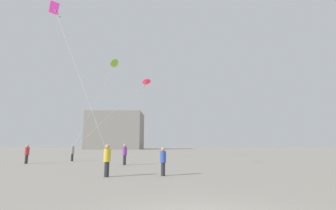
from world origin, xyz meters
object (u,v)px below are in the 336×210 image
Objects in this scene: person_in_purple at (125,153)px; person_in_yellow at (107,159)px; kite_magenta_delta at (56,11)px; kite_crimson_diamond at (146,82)px; person_in_red at (27,153)px; kite_lime_diamond at (114,63)px; person_in_blue at (163,160)px; building_left_hall at (116,131)px; person_in_grey at (72,152)px.

person_in_purple is 7.77m from person_in_yellow.
kite_crimson_diamond is at bearing 71.05° from kite_magenta_delta.
kite_lime_diamond is at bearing 86.02° from person_in_red.
person_in_blue is (3.20, 0.33, -0.10)m from person_in_yellow.
building_left_hall is at bearing 116.92° from person_in_red.
person_in_yellow is 0.08× the size of building_left_hall.
person_in_purple is 15.29m from kite_crimson_diamond.
building_left_hall is at bearing -171.19° from person_in_yellow.
kite_magenta_delta is at bearing 54.61° from person_in_purple.
person_in_blue is at bearing 94.44° from person_in_yellow.
kite_crimson_diamond reaches higher than person_in_purple.
person_in_grey reaches higher than person_in_blue.
person_in_purple is at bearing 179.65° from person_in_yellow.
kite_lime_diamond is at bearing 50.16° from person_in_blue.
person_in_red is at bearing -4.23° from person_in_purple.
person_in_grey is 0.08× the size of building_left_hall.
person_in_red is (-9.64, 1.78, -0.02)m from person_in_purple.
person_in_purple is 76.64m from building_left_hall.
person_in_purple is at bearing 12.33° from person_in_red.
person_in_grey is 0.17× the size of kite_crimson_diamond.
person_in_yellow is at bearing -27.22° from kite_magenta_delta.
person_in_yellow is 21.76m from kite_crimson_diamond.
person_in_red is at bearing -85.88° from building_left_hall.
person_in_yellow reaches higher than person_in_blue.
building_left_hall is at bearing -72.50° from person_in_purple.
building_left_hall reaches higher than kite_magenta_delta.
person_in_grey is 0.13× the size of kite_lime_diamond.
kite_crimson_diamond is at bearing 37.14° from person_in_blue.
person_in_grey is at bearing -31.93° from person_in_purple.
building_left_hall is (-14.90, 74.91, 6.43)m from person_in_purple.
person_in_yellow reaches higher than person_in_red.
person_in_purple is 1.02× the size of person_in_red.
kite_magenta_delta is 0.81× the size of kite_lime_diamond.
person_in_yellow is 24.95m from kite_lime_diamond.
kite_lime_diamond is at bearing 6.96° from person_in_grey.
person_in_grey is 0.95× the size of person_in_yellow.
person_in_grey is at bearing 70.17° from person_in_red.
kite_magenta_delta is (-4.69, -5.27, 10.64)m from person_in_purple.
person_in_purple is at bearing 48.37° from kite_magenta_delta.
person_in_yellow is at bearing 126.31° from person_in_blue.
kite_lime_diamond is (-4.15, 20.74, 13.23)m from person_in_yellow.
kite_lime_diamond is (-5.09, 1.41, 3.28)m from kite_crimson_diamond.
person_in_blue is at bearing -83.21° from kite_crimson_diamond.
kite_lime_diamond is at bearing -80.01° from building_left_hall.
person_in_purple is 18.94m from kite_lime_diamond.
person_in_red is (-3.09, -3.36, 0.04)m from person_in_grey.
person_in_grey is at bearing -139.94° from kite_crimson_diamond.
kite_crimson_diamond is at bearing -15.45° from kite_lime_diamond.
person_in_grey is at bearing -83.16° from building_left_hall.
person_in_red reaches higher than person_in_blue.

